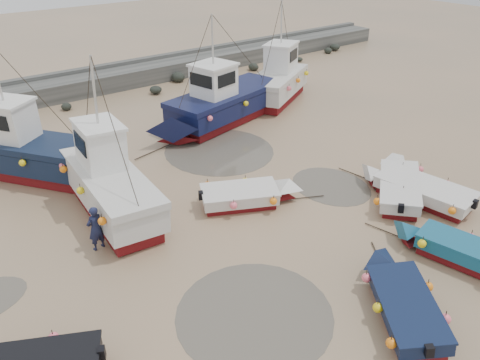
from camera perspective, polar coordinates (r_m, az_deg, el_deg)
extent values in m
plane|color=#A37F5E|center=(16.74, 5.65, -9.74)|extent=(120.00, 120.00, 0.00)
cube|color=#5F5F5B|center=(34.12, -20.38, 10.40)|extent=(60.00, 2.20, 1.20)
cube|color=#5F5F5B|center=(35.04, -21.24, 11.96)|extent=(60.00, 0.60, 0.25)
ellipsoid|color=black|center=(33.35, -10.24, 10.78)|extent=(0.84, 0.86, 0.51)
ellipsoid|color=black|center=(35.85, -7.56, 12.34)|extent=(0.98, 1.07, 0.72)
ellipsoid|color=black|center=(38.50, 1.65, 13.62)|extent=(0.78, 0.90, 0.59)
ellipsoid|color=black|center=(44.62, 10.69, 15.24)|extent=(0.68, 0.72, 0.52)
ellipsoid|color=black|center=(41.39, 7.21, 14.41)|extent=(0.60, 0.70, 0.31)
ellipsoid|color=black|center=(37.54, -0.99, 13.09)|extent=(0.54, 0.46, 0.30)
ellipsoid|color=black|center=(36.34, -4.44, 12.51)|extent=(0.61, 0.47, 0.46)
ellipsoid|color=black|center=(45.74, 11.48, 15.61)|extent=(0.92, 0.97, 0.58)
ellipsoid|color=black|center=(31.72, -26.55, 7.05)|extent=(0.61, 0.53, 0.32)
ellipsoid|color=black|center=(37.53, -3.28, 13.12)|extent=(0.67, 0.55, 0.43)
ellipsoid|color=black|center=(35.73, -4.23, 12.39)|extent=(0.88, 0.64, 0.62)
ellipsoid|color=black|center=(31.80, -20.41, 8.38)|extent=(0.64, 0.62, 0.48)
ellipsoid|color=black|center=(35.80, -7.37, 12.08)|extent=(0.55, 0.45, 0.29)
cylinder|color=#554F44|center=(14.75, 1.77, -16.04)|extent=(4.83, 4.83, 0.01)
cylinder|color=#554F44|center=(21.47, 11.03, -0.70)|extent=(3.18, 3.18, 0.01)
cylinder|color=#554F44|center=(24.40, -2.58, 3.61)|extent=(5.61, 5.61, 0.01)
cube|color=maroon|center=(15.26, 19.64, -15.50)|extent=(2.82, 3.22, 0.30)
cube|color=#0D1936|center=(15.02, 19.88, -14.46)|extent=(3.13, 3.53, 0.45)
pyramid|color=#0D1936|center=(16.16, 17.90, -8.50)|extent=(1.60, 1.44, 0.90)
cube|color=brown|center=(14.91, 19.99, -14.00)|extent=(2.59, 2.93, 0.10)
cube|color=#0D1936|center=(14.85, 20.05, -13.74)|extent=(3.23, 3.62, 0.07)
cube|color=black|center=(13.79, 22.38, -18.75)|extent=(0.28, 0.28, 0.35)
cylinder|color=black|center=(17.36, 16.61, -9.27)|extent=(1.22, 1.64, 0.04)
sphere|color=orange|center=(13.81, 18.28, -18.14)|extent=(0.30, 0.30, 0.30)
sphere|color=orange|center=(14.83, 23.97, -15.52)|extent=(0.30, 0.30, 0.30)
sphere|color=orange|center=(14.68, 16.74, -14.46)|extent=(0.30, 0.30, 0.30)
sphere|color=orange|center=(15.70, 22.15, -12.26)|extent=(0.30, 0.30, 0.30)
sphere|color=orange|center=(15.61, 15.43, -11.19)|extent=(0.30, 0.30, 0.30)
cube|color=maroon|center=(18.21, 25.26, -8.64)|extent=(1.69, 2.88, 0.30)
cube|color=#135271|center=(18.00, 25.51, -7.69)|extent=(1.93, 3.12, 0.45)
pyramid|color=#135271|center=(18.10, 20.46, -4.60)|extent=(1.45, 0.98, 0.90)
cube|color=brown|center=(17.91, 25.62, -7.26)|extent=(1.57, 2.61, 0.10)
cube|color=#135271|center=(17.86, 25.68, -7.02)|extent=(1.99, 3.20, 0.07)
cylinder|color=black|center=(18.81, 17.70, -6.18)|extent=(0.47, 1.96, 0.04)
sphere|color=orange|center=(18.60, 26.29, -6.26)|extent=(0.30, 0.30, 0.30)
sphere|color=orange|center=(17.51, 21.26, -7.37)|extent=(0.30, 0.30, 0.30)
cube|color=maroon|center=(21.24, 18.81, -1.71)|extent=(3.75, 3.28, 0.30)
cube|color=silver|center=(21.06, 18.97, -0.83)|extent=(4.10, 3.63, 0.45)
pyramid|color=silver|center=(22.95, 19.04, 2.94)|extent=(1.50, 1.66, 0.90)
cube|color=brown|center=(20.98, 19.04, -0.44)|extent=(3.41, 3.00, 0.10)
cube|color=silver|center=(20.94, 19.08, -0.22)|extent=(4.21, 3.73, 0.07)
cube|color=black|center=(19.17, 19.16, -3.34)|extent=(0.28, 0.28, 0.35)
cylinder|color=black|center=(24.20, 18.65, 1.87)|extent=(1.62, 1.24, 0.04)
sphere|color=orange|center=(19.57, 16.51, -2.43)|extent=(0.30, 0.30, 0.30)
sphere|color=orange|center=(22.51, 21.19, 1.03)|extent=(0.30, 0.30, 0.30)
cube|color=black|center=(13.32, -16.49, -19.54)|extent=(0.26, 0.28, 0.35)
sphere|color=orange|center=(14.15, -21.71, -17.50)|extent=(0.30, 0.30, 0.30)
cube|color=maroon|center=(19.56, -0.07, -2.76)|extent=(3.10, 2.33, 0.30)
cube|color=silver|center=(19.36, -0.07, -1.82)|extent=(3.39, 2.61, 0.45)
pyramid|color=silver|center=(19.55, 5.36, -0.12)|extent=(1.26, 1.58, 0.90)
cube|color=brown|center=(19.28, -0.07, -1.40)|extent=(2.82, 2.15, 0.10)
cube|color=silver|center=(19.23, -0.07, -1.16)|extent=(3.47, 2.70, 0.07)
cube|color=black|center=(19.07, -4.82, -1.85)|extent=(0.26, 0.28, 0.35)
cylinder|color=black|center=(20.25, 7.51, -2.23)|extent=(1.82, 0.91, 0.04)
sphere|color=orange|center=(19.85, -4.01, -0.71)|extent=(0.30, 0.30, 0.30)
sphere|color=orange|center=(18.55, -0.81, -2.95)|extent=(0.30, 0.30, 0.30)
sphere|color=orange|center=(20.08, 0.60, -0.26)|extent=(0.30, 0.30, 0.30)
sphere|color=orange|center=(18.87, 4.07, -2.42)|extent=(0.30, 0.30, 0.30)
cube|color=maroon|center=(21.35, 21.41, -2.04)|extent=(1.97, 3.79, 0.30)
cube|color=silver|center=(21.17, 21.59, -1.17)|extent=(2.27, 4.09, 0.45)
pyramid|color=silver|center=(21.76, 16.42, 1.93)|extent=(1.79, 0.96, 0.90)
cube|color=brown|center=(21.09, 21.67, -0.78)|extent=(1.84, 3.43, 0.10)
cube|color=silver|center=(21.05, 21.72, -0.57)|extent=(2.35, 4.19, 0.07)
cube|color=black|center=(20.58, 26.72, -2.68)|extent=(0.24, 0.21, 0.35)
cylinder|color=black|center=(22.56, 14.05, 0.56)|extent=(0.34, 1.98, 0.04)
sphere|color=orange|center=(19.89, 24.44, -3.45)|extent=(0.30, 0.30, 0.30)
sphere|color=orange|center=(21.80, 23.92, -0.47)|extent=(0.30, 0.30, 0.30)
sphere|color=orange|center=(20.48, 19.22, -1.41)|extent=(0.30, 0.30, 0.30)
sphere|color=orange|center=(22.43, 19.17, 1.32)|extent=(0.30, 0.30, 0.30)
cube|color=maroon|center=(23.70, -23.47, 1.01)|extent=(5.04, 5.95, 0.55)
cube|color=#0E1A32|center=(23.39, -23.83, 2.63)|extent=(5.57, 6.51, 0.95)
cube|color=brown|center=(23.19, -24.07, 3.77)|extent=(5.41, 6.33, 0.08)
cube|color=#0E1A32|center=(23.13, -24.14, 4.08)|extent=(5.69, 6.65, 0.30)
cube|color=white|center=(23.36, -26.27, 6.44)|extent=(2.45, 2.55, 1.70)
cube|color=white|center=(23.07, -26.76, 8.52)|extent=(2.65, 2.75, 0.12)
sphere|color=#FF667A|center=(20.86, -20.70, 1.23)|extent=(0.30, 0.30, 0.30)
sphere|color=#FF667A|center=(23.21, -19.21, 4.32)|extent=(0.30, 0.30, 0.30)
sphere|color=#FF667A|center=(22.10, -24.95, 1.91)|extent=(0.30, 0.30, 0.30)
sphere|color=#FF667A|center=(24.42, -23.13, 4.78)|extent=(0.30, 0.30, 0.30)
sphere|color=#FF667A|center=(25.73, -26.68, 5.17)|extent=(0.30, 0.30, 0.30)
cube|color=maroon|center=(19.63, -15.22, -3.34)|extent=(2.20, 5.93, 0.55)
cube|color=beige|center=(19.25, -15.50, -1.45)|extent=(2.55, 6.37, 0.95)
pyramid|color=beige|center=(22.14, -18.92, 4.16)|extent=(2.23, 1.57, 1.40)
cube|color=brown|center=(19.01, -15.70, -0.11)|extent=(2.46, 6.22, 0.08)
cube|color=beige|center=(18.94, -15.75, 0.26)|extent=(2.60, 6.52, 0.30)
cube|color=white|center=(19.26, -16.97, 3.81)|extent=(1.63, 2.10, 1.70)
cube|color=white|center=(18.91, -17.37, 6.30)|extent=(1.76, 2.26, 0.12)
cube|color=black|center=(20.07, -17.99, 5.47)|extent=(1.27, 0.14, 0.68)
cylinder|color=#B7B7B2|center=(18.46, -17.98, 10.19)|extent=(0.10, 0.10, 2.60)
cylinder|color=black|center=(23.80, -19.02, 1.34)|extent=(0.25, 3.00, 0.05)
sphere|color=#FF667A|center=(16.75, -16.61, -5.12)|extent=(0.30, 0.30, 0.30)
sphere|color=#FF667A|center=(18.37, -10.88, -1.13)|extent=(0.30, 0.30, 0.30)
sphere|color=#FF667A|center=(18.84, -19.02, -1.50)|extent=(0.30, 0.30, 0.30)
sphere|color=#FF667A|center=(20.44, -13.68, 1.79)|extent=(0.30, 0.30, 0.30)
sphere|color=#FF667A|center=(21.01, -20.92, 1.39)|extent=(0.30, 0.30, 0.30)
cube|color=maroon|center=(28.12, -1.64, 7.75)|extent=(7.33, 3.83, 0.55)
cube|color=#0F1439|center=(27.86, -1.66, 9.19)|extent=(7.92, 4.34, 0.95)
pyramid|color=#0F1439|center=(24.76, -8.31, 8.04)|extent=(2.00, 2.97, 1.40)
cube|color=brown|center=(27.69, -1.67, 10.19)|extent=(7.73, 4.19, 0.08)
cube|color=#0F1439|center=(27.64, -1.68, 10.47)|extent=(8.10, 4.43, 0.30)
cube|color=white|center=(26.63, -3.19, 11.90)|extent=(2.38, 2.30, 1.70)
cube|color=white|center=(26.38, -3.24, 13.79)|extent=(2.57, 2.49, 0.12)
cube|color=black|center=(25.85, -4.77, 11.91)|extent=(0.41, 1.59, 0.68)
cylinder|color=#B7B7B2|center=(26.06, -3.33, 16.68)|extent=(0.10, 0.10, 2.60)
cylinder|color=black|center=(24.72, -10.01, 3.59)|extent=(2.93, 0.73, 0.05)
sphere|color=#FF667A|center=(29.09, 4.51, 10.72)|extent=(0.30, 0.30, 0.30)
sphere|color=#FF667A|center=(29.73, -1.92, 11.19)|extent=(0.30, 0.30, 0.30)
sphere|color=#FF667A|center=(26.84, 0.74, 9.23)|extent=(0.30, 0.30, 0.30)
sphere|color=#FF667A|center=(27.69, -6.07, 9.70)|extent=(0.30, 0.30, 0.30)
sphere|color=#FF667A|center=(24.74, -3.66, 7.42)|extent=(0.30, 0.30, 0.30)
cube|color=maroon|center=(31.47, 4.47, 10.02)|extent=(5.65, 4.35, 0.55)
cube|color=beige|center=(31.24, 4.52, 11.32)|extent=(6.16, 4.85, 0.95)
pyramid|color=beige|center=(34.15, 6.58, 13.98)|extent=(2.40, 2.79, 1.40)
cube|color=brown|center=(31.09, 4.56, 12.23)|extent=(6.00, 4.71, 0.08)
cube|color=beige|center=(31.05, 4.57, 12.47)|extent=(6.30, 4.96, 0.30)
cube|color=white|center=(31.50, 5.14, 14.52)|extent=(2.56, 2.43, 1.70)
cube|color=white|center=(31.29, 5.22, 16.13)|extent=(2.77, 2.63, 0.12)
cube|color=black|center=(32.38, 5.78, 15.35)|extent=(0.73, 1.27, 0.68)
cylinder|color=#B7B7B2|center=(31.02, 5.33, 18.58)|extent=(0.10, 0.10, 2.60)
cylinder|color=black|center=(35.57, 6.96, 11.72)|extent=(2.65, 1.49, 0.05)
sphere|color=#FF667A|center=(29.57, 0.57, 11.11)|extent=(0.30, 0.30, 0.30)
sphere|color=#FF667A|center=(29.50, 6.08, 10.91)|extent=(0.30, 0.30, 0.30)
sphere|color=#FF667A|center=(31.17, 1.93, 12.04)|extent=(0.30, 0.30, 0.30)
sphere|color=#FF667A|center=(31.16, 7.17, 11.82)|extent=(0.30, 0.30, 0.30)
sphere|color=#FF667A|center=(32.80, 3.16, 12.87)|extent=(0.30, 0.30, 0.30)
sphere|color=#FF667A|center=(32.83, 8.16, 12.64)|extent=(0.30, 0.30, 0.30)
imported|color=#191D3B|center=(17.98, -16.81, -7.94)|extent=(0.71, 0.55, 1.75)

